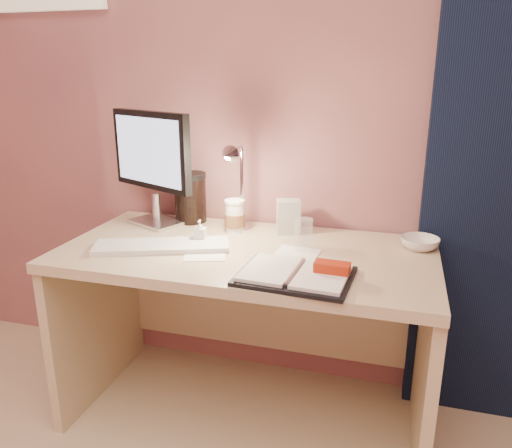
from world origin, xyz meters
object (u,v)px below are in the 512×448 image
(desk, at_px, (252,296))
(dark_jar, at_px, (190,200))
(planner, at_px, (298,274))
(lotion_bottle, at_px, (200,232))
(bowl, at_px, (420,243))
(product_box, at_px, (288,217))
(keyboard, at_px, (162,246))
(monitor, at_px, (153,158))
(clear_cup, at_px, (303,235))
(coffee_cup, at_px, (235,217))
(desk_lamp, at_px, (235,180))

(desk, height_order, dark_jar, dark_jar)
(planner, xyz_separation_m, lotion_bottle, (-0.44, 0.23, 0.03))
(desk, relative_size, bowl, 9.75)
(planner, relative_size, lotion_bottle, 4.07)
(dark_jar, relative_size, product_box, 1.39)
(keyboard, bearing_deg, planner, -34.35)
(desk, relative_size, monitor, 2.88)
(lotion_bottle, bearing_deg, desk, 15.68)
(planner, bearing_deg, clear_cup, 101.36)
(keyboard, distance_m, lotion_bottle, 0.16)
(clear_cup, bearing_deg, keyboard, -165.39)
(bowl, distance_m, lotion_bottle, 0.84)
(keyboard, xyz_separation_m, planner, (0.55, -0.13, 0.00))
(planner, relative_size, coffee_cup, 2.75)
(clear_cup, xyz_separation_m, product_box, (-0.10, 0.18, 0.01))
(monitor, relative_size, coffee_cup, 3.52)
(coffee_cup, xyz_separation_m, dark_jar, (-0.24, 0.09, 0.03))
(planner, distance_m, lotion_bottle, 0.49)
(desk, xyz_separation_m, keyboard, (-0.31, -0.15, 0.24))
(coffee_cup, xyz_separation_m, lotion_bottle, (-0.09, -0.17, -0.02))
(planner, distance_m, clear_cup, 0.27)
(clear_cup, distance_m, dark_jar, 0.60)
(keyboard, distance_m, planner, 0.57)
(keyboard, bearing_deg, product_box, 16.37)
(monitor, height_order, coffee_cup, monitor)
(monitor, xyz_separation_m, keyboard, (0.16, -0.28, -0.28))
(monitor, distance_m, lotion_bottle, 0.41)
(planner, height_order, lotion_bottle, lotion_bottle)
(keyboard, xyz_separation_m, clear_cup, (0.52, 0.13, 0.05))
(coffee_cup, bearing_deg, product_box, 13.44)
(coffee_cup, bearing_deg, desk_lamp, -69.29)
(clear_cup, bearing_deg, product_box, 118.30)
(coffee_cup, distance_m, desk_lamp, 0.19)
(monitor, xyz_separation_m, dark_jar, (0.13, 0.08, -0.19))
(keyboard, distance_m, product_box, 0.53)
(desk, height_order, keyboard, keyboard)
(coffee_cup, height_order, dark_jar, dark_jar)
(bowl, bearing_deg, monitor, 179.19)
(product_box, relative_size, desk_lamp, 0.37)
(lotion_bottle, height_order, product_box, product_box)
(bowl, bearing_deg, lotion_bottle, -168.48)
(product_box, bearing_deg, desk, -141.30)
(monitor, xyz_separation_m, product_box, (0.58, 0.04, -0.22))
(desk, relative_size, desk_lamp, 3.71)
(dark_jar, height_order, desk_lamp, desk_lamp)
(planner, bearing_deg, dark_jar, 143.71)
(product_box, height_order, desk_lamp, desk_lamp)
(dark_jar, xyz_separation_m, desk_lamp, (0.26, -0.16, 0.14))
(keyboard, xyz_separation_m, desk_lamp, (0.23, 0.20, 0.23))
(planner, height_order, desk_lamp, desk_lamp)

